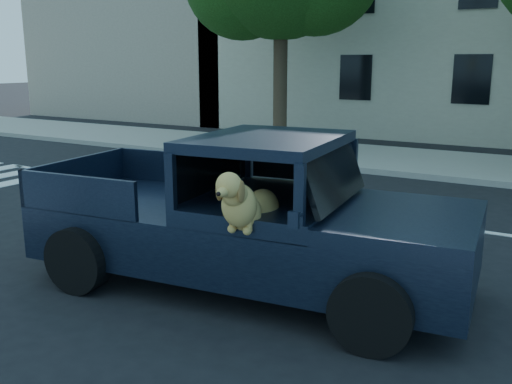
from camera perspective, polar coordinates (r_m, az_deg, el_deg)
ground at (r=8.35m, az=-4.79°, el=-6.62°), size 120.00×120.00×0.00m
far_sidewalk at (r=16.47m, az=14.06°, el=3.11°), size 60.00×4.00×0.15m
lane_stripes at (r=10.50m, az=15.26°, el=-2.88°), size 21.60×0.14×0.01m
building_left at (r=30.15m, az=-10.27°, el=15.10°), size 12.00×6.00×8.00m
pickup_truck at (r=7.17m, az=-1.49°, el=-4.42°), size 5.59×2.95×1.93m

